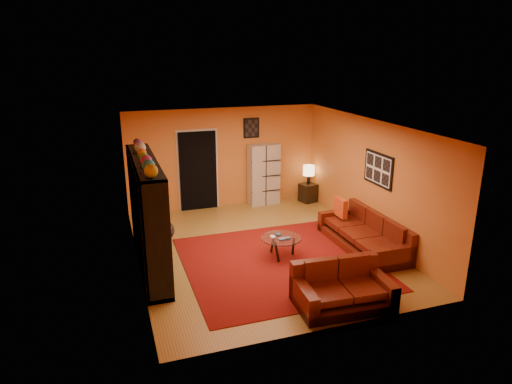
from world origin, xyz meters
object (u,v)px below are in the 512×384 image
object	(u,v)px
tv	(151,218)
side_table	(308,193)
sofa	(367,234)
bowl_chair	(160,231)
entertainment_unit	(148,214)
loveseat	(341,288)
storage_cabinet	(264,175)
table_lamp	(309,171)
coffee_table	(281,240)

from	to	relation	value
tv	side_table	xyz separation A→B (m)	(4.47, 2.65, -0.73)
tv	sofa	size ratio (longest dim) A/B	0.39
sofa	bowl_chair	distance (m)	4.40
entertainment_unit	loveseat	world-z (taller)	entertainment_unit
loveseat	storage_cabinet	xyz separation A→B (m)	(0.52, 5.22, 0.53)
entertainment_unit	bowl_chair	world-z (taller)	entertainment_unit
loveseat	sofa	bearing A→B (deg)	-37.92
table_lamp	side_table	bearing A→B (deg)	0.00
entertainment_unit	tv	xyz separation A→B (m)	(0.05, -0.06, -0.07)
bowl_chair	sofa	bearing A→B (deg)	-21.10
entertainment_unit	tv	world-z (taller)	entertainment_unit
tv	table_lamp	size ratio (longest dim) A/B	1.76
storage_cabinet	sofa	bearing A→B (deg)	-76.83
entertainment_unit	sofa	bearing A→B (deg)	-7.52
tv	storage_cabinet	bearing A→B (deg)	-48.70
sofa	side_table	world-z (taller)	sofa
loveseat	storage_cabinet	bearing A→B (deg)	-2.05
entertainment_unit	loveseat	xyz separation A→B (m)	(2.79, -2.42, -0.77)
coffee_table	sofa	bearing A→B (deg)	-4.08
coffee_table	bowl_chair	world-z (taller)	bowl_chair
sofa	side_table	xyz separation A→B (m)	(0.11, 3.16, -0.03)
sofa	loveseat	size ratio (longest dim) A/B	1.49
loveseat	entertainment_unit	bearing A→B (deg)	52.75
table_lamp	loveseat	bearing A→B (deg)	-109.16
loveseat	bowl_chair	distance (m)	4.22
entertainment_unit	coffee_table	world-z (taller)	entertainment_unit
side_table	bowl_chair	bearing A→B (deg)	-159.43
entertainment_unit	side_table	bearing A→B (deg)	29.70
tv	sofa	xyz separation A→B (m)	(4.37, -0.52, -0.70)
storage_cabinet	side_table	bearing A→B (deg)	-15.17
loveseat	table_lamp	size ratio (longest dim) A/B	3.06
sofa	tv	bearing A→B (deg)	173.37
side_table	table_lamp	size ratio (longest dim) A/B	0.97
entertainment_unit	side_table	distance (m)	5.27
bowl_chair	coffee_table	bearing A→B (deg)	-33.25
loveseat	side_table	xyz separation A→B (m)	(1.74, 5.00, -0.03)
storage_cabinet	bowl_chair	bearing A→B (deg)	-153.94
tv	side_table	world-z (taller)	tv
side_table	coffee_table	bearing A→B (deg)	-123.48
side_table	table_lamp	bearing A→B (deg)	0.00
tv	side_table	bearing A→B (deg)	-59.41
storage_cabinet	entertainment_unit	bearing A→B (deg)	-144.70
table_lamp	storage_cabinet	bearing A→B (deg)	169.76
entertainment_unit	table_lamp	bearing A→B (deg)	29.70
entertainment_unit	coffee_table	xyz separation A→B (m)	(2.52, -0.45, -0.68)
tv	loveseat	xyz separation A→B (m)	(2.74, -2.35, -0.70)
sofa	side_table	distance (m)	3.17
entertainment_unit	sofa	distance (m)	4.52
loveseat	storage_cabinet	world-z (taller)	storage_cabinet
sofa	bowl_chair	size ratio (longest dim) A/B	3.80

